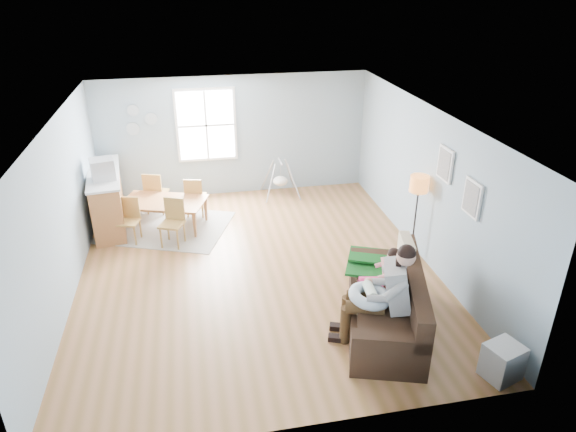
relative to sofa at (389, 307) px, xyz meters
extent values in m
cube|color=olive|center=(-1.66, 1.93, -0.37)|extent=(8.40, 9.40, 0.08)
cube|color=silver|center=(-1.66, 1.93, 2.67)|extent=(8.40, 9.40, 0.60)
cube|color=#90A8BC|center=(-1.66, 6.59, 1.02)|extent=(8.40, 0.08, 3.90)
cube|color=#90A8BC|center=(-1.66, -2.73, 1.02)|extent=(8.40, 0.08, 3.90)
cube|color=#90A8BC|center=(2.50, 1.93, 1.02)|extent=(0.08, 9.40, 3.90)
cube|color=white|center=(-2.26, 5.40, 1.32)|extent=(1.32, 0.06, 1.62)
cube|color=white|center=(-2.26, 5.37, 1.32)|extent=(1.20, 0.02, 1.50)
cube|color=white|center=(-2.26, 5.36, 1.32)|extent=(1.20, 0.03, 0.04)
cube|color=white|center=(-2.26, 5.36, 1.32)|extent=(0.04, 0.03, 1.50)
cube|color=white|center=(1.31, 0.43, 1.42)|extent=(0.04, 0.44, 0.54)
cube|color=#505C73|center=(1.28, 0.43, 1.42)|extent=(0.01, 0.36, 0.46)
cube|color=white|center=(1.31, 1.33, 1.62)|extent=(0.04, 0.44, 0.54)
cube|color=#505C73|center=(1.28, 1.33, 1.62)|extent=(0.01, 0.36, 0.46)
cylinder|color=#93A7B0|center=(-3.76, 5.40, 1.72)|extent=(0.24, 0.02, 0.24)
cylinder|color=#93A7B0|center=(-3.41, 5.40, 1.52)|extent=(0.26, 0.02, 0.26)
cylinder|color=#93A7B0|center=(-3.81, 5.40, 1.32)|extent=(0.28, 0.02, 0.28)
cube|color=black|center=(-0.06, 0.02, -0.10)|extent=(1.62, 2.49, 0.46)
cube|color=black|center=(0.30, -0.09, 0.37)|extent=(0.89, 2.26, 0.47)
cube|color=black|center=(-0.37, -0.97, 0.22)|extent=(1.01, 0.50, 0.18)
cube|color=black|center=(0.24, 1.01, 0.22)|extent=(1.01, 0.50, 0.18)
cube|color=#125115|center=(0.14, 0.76, 0.26)|extent=(1.31, 1.23, 0.04)
cube|color=#C0B692|center=(0.41, 0.50, 0.52)|extent=(0.27, 0.58, 0.56)
cube|color=gray|center=(-0.06, -0.33, 0.58)|extent=(0.55, 0.61, 0.68)
sphere|color=tan|center=(0.00, -0.36, 1.04)|extent=(0.25, 0.25, 0.25)
sphere|color=black|center=(0.00, -0.36, 1.09)|extent=(0.24, 0.24, 0.24)
cylinder|color=#3C2915|center=(-0.49, -0.31, 0.26)|extent=(0.56, 0.35, 0.18)
cylinder|color=#3C2915|center=(-0.41, -0.07, 0.26)|extent=(0.56, 0.35, 0.18)
cylinder|color=#3C2915|center=(-0.73, -0.23, -0.04)|extent=(0.15, 0.15, 0.57)
cylinder|color=#3C2915|center=(-0.64, 0.01, -0.04)|extent=(0.15, 0.15, 0.57)
cube|color=black|center=(-0.81, -0.19, -0.29)|extent=(0.30, 0.20, 0.08)
cube|color=black|center=(-0.73, 0.04, -0.29)|extent=(0.30, 0.20, 0.08)
torus|color=silver|center=(-0.40, -0.22, 0.39)|extent=(0.76, 0.75, 0.24)
cylinder|color=silver|center=(-0.40, -0.22, 0.48)|extent=(0.17, 0.33, 0.14)
sphere|color=tan|center=(-0.37, -0.04, 0.50)|extent=(0.12, 0.12, 0.12)
cube|color=white|center=(0.06, 0.22, 0.44)|extent=(0.30, 0.33, 0.40)
sphere|color=tan|center=(0.09, 0.22, 0.71)|extent=(0.19, 0.19, 0.19)
sphere|color=black|center=(0.09, 0.22, 0.75)|extent=(0.18, 0.18, 0.18)
cylinder|color=#F73C8A|center=(-0.22, 0.20, 0.26)|extent=(0.34, 0.16, 0.10)
cylinder|color=#F73C8A|center=(-0.19, 0.35, 0.26)|extent=(0.34, 0.16, 0.10)
cylinder|color=#F73C8A|center=(-0.37, 0.23, 0.08)|extent=(0.08, 0.08, 0.33)
cylinder|color=#F73C8A|center=(-0.34, 0.38, 0.08)|extent=(0.08, 0.08, 0.33)
cylinder|color=black|center=(1.14, 1.80, -0.31)|extent=(0.28, 0.28, 0.03)
cylinder|color=black|center=(1.14, 1.80, 0.37)|extent=(0.03, 0.03, 1.39)
cylinder|color=orange|center=(1.14, 1.80, 1.11)|extent=(0.32, 0.32, 0.28)
cube|color=silver|center=(1.04, -1.27, -0.09)|extent=(0.53, 0.50, 0.48)
cube|color=black|center=(0.85, -1.33, -0.09)|extent=(0.13, 0.32, 0.39)
cube|color=gray|center=(-3.26, 3.88, -0.32)|extent=(2.91, 2.58, 0.01)
imported|color=#995E32|center=(-3.26, 3.88, -0.04)|extent=(1.84, 1.39, 0.57)
cube|color=olive|center=(-3.91, 3.40, 0.08)|extent=(0.47, 0.47, 0.04)
cube|color=olive|center=(-3.87, 3.57, 0.31)|extent=(0.36, 0.13, 0.42)
cylinder|color=olive|center=(-4.10, 3.29, -0.12)|extent=(0.04, 0.04, 0.41)
cylinder|color=olive|center=(-3.80, 3.21, -0.12)|extent=(0.04, 0.04, 0.41)
cylinder|color=olive|center=(-4.02, 3.59, -0.12)|extent=(0.04, 0.04, 0.41)
cylinder|color=olive|center=(-3.72, 3.51, -0.12)|extent=(0.04, 0.04, 0.41)
cube|color=olive|center=(-3.10, 3.09, 0.11)|extent=(0.53, 0.53, 0.04)
cube|color=olive|center=(-3.03, 3.26, 0.35)|extent=(0.37, 0.19, 0.45)
cylinder|color=olive|center=(-3.32, 3.00, -0.11)|extent=(0.04, 0.04, 0.44)
cylinder|color=olive|center=(-3.01, 2.87, -0.11)|extent=(0.04, 0.04, 0.44)
cylinder|color=olive|center=(-3.19, 3.31, -0.11)|extent=(0.04, 0.04, 0.44)
cylinder|color=olive|center=(-2.88, 3.18, -0.11)|extent=(0.04, 0.04, 0.44)
cube|color=olive|center=(-3.43, 4.66, 0.12)|extent=(0.53, 0.53, 0.04)
cube|color=olive|center=(-3.49, 4.48, 0.37)|extent=(0.39, 0.16, 0.46)
cylinder|color=olive|center=(-3.21, 4.77, -0.10)|extent=(0.04, 0.04, 0.45)
cylinder|color=olive|center=(-3.53, 4.88, -0.10)|extent=(0.04, 0.04, 0.45)
cylinder|color=olive|center=(-3.32, 4.45, -0.10)|extent=(0.04, 0.04, 0.45)
cylinder|color=olive|center=(-3.64, 4.56, -0.10)|extent=(0.04, 0.04, 0.45)
cube|color=olive|center=(-2.61, 4.35, 0.09)|extent=(0.48, 0.48, 0.04)
cube|color=olive|center=(-2.66, 4.18, 0.33)|extent=(0.37, 0.13, 0.43)
cylinder|color=olive|center=(-2.42, 4.47, -0.12)|extent=(0.04, 0.04, 0.42)
cylinder|color=olive|center=(-2.73, 4.55, -0.12)|extent=(0.04, 0.04, 0.42)
cylinder|color=olive|center=(-2.50, 4.16, -0.12)|extent=(0.04, 0.04, 0.42)
cylinder|color=olive|center=(-2.81, 4.24, -0.12)|extent=(0.04, 0.04, 0.42)
cube|color=#995E32|center=(-4.36, 4.24, 0.23)|extent=(0.78, 2.05, 1.11)
cube|color=silver|center=(-4.36, 4.24, 0.79)|extent=(0.83, 2.10, 0.04)
cube|color=#B2B2B7|center=(-4.30, 3.86, 1.01)|extent=(0.50, 0.48, 0.40)
cube|color=black|center=(-4.49, 3.81, 1.01)|extent=(0.09, 0.32, 0.28)
cylinder|color=#B2B2B7|center=(-0.68, 5.03, 0.50)|extent=(0.04, 0.47, 0.04)
ellipsoid|color=beige|center=(-0.68, 5.03, 0.03)|extent=(0.34, 0.34, 0.21)
cylinder|color=#B2B2B7|center=(-0.68, 5.03, 0.26)|extent=(0.01, 0.01, 0.38)
cylinder|color=#B2B2B7|center=(-0.95, 4.77, 0.09)|extent=(0.29, 0.30, 0.82)
cylinder|color=#B2B2B7|center=(-0.42, 4.77, 0.09)|extent=(0.29, 0.30, 0.82)
cylinder|color=#B2B2B7|center=(-0.95, 5.29, 0.09)|extent=(0.29, 0.30, 0.82)
cylinder|color=#B2B2B7|center=(-0.42, 5.29, 0.09)|extent=(0.29, 0.30, 0.82)
camera|label=1|loc=(-2.61, -5.71, 4.41)|focal=32.00mm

